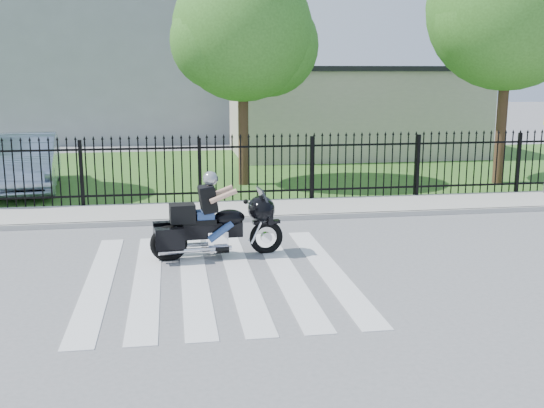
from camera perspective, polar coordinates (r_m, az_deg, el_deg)
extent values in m
plane|color=slate|center=(11.15, -4.92, -6.47)|extent=(120.00, 120.00, 0.00)
cube|color=#ADAAA3|center=(15.96, -6.25, -0.69)|extent=(40.00, 2.00, 0.12)
cube|color=#ADAAA3|center=(14.98, -6.05, -1.50)|extent=(40.00, 0.12, 0.12)
cube|color=#345D1F|center=(22.85, -7.15, 2.93)|extent=(40.00, 12.00, 0.02)
cube|color=black|center=(16.88, -6.45, 1.00)|extent=(26.00, 0.04, 0.05)
cube|color=black|center=(16.70, -6.54, 5.05)|extent=(26.00, 0.04, 0.05)
cylinder|color=#382316|center=(19.75, -2.59, 7.68)|extent=(0.32, 0.32, 4.16)
sphere|color=#32631C|center=(19.73, -2.67, 15.23)|extent=(4.20, 4.20, 4.20)
cylinder|color=#382316|center=(21.23, 19.96, 8.15)|extent=(0.32, 0.32, 4.80)
sphere|color=#32631C|center=(21.28, 20.54, 16.22)|extent=(5.00, 5.00, 5.00)
cube|color=#C0B4A0|center=(27.72, 7.21, 8.09)|extent=(10.00, 6.00, 3.50)
cube|color=black|center=(27.67, 7.31, 11.92)|extent=(10.20, 6.20, 0.20)
cube|color=#94979D|center=(36.73, -13.07, 15.40)|extent=(15.00, 10.00, 12.00)
torus|color=black|center=(12.40, -0.52, -3.01)|extent=(0.68, 0.18, 0.67)
torus|color=black|center=(12.11, -9.24, -3.53)|extent=(0.72, 0.21, 0.71)
cube|color=black|center=(12.14, -5.63, -2.35)|extent=(1.27, 0.34, 0.29)
ellipsoid|color=black|center=(12.15, -3.85, -1.23)|extent=(0.63, 0.44, 0.32)
cube|color=black|center=(12.07, -6.56, -1.56)|extent=(0.65, 0.36, 0.10)
cube|color=silver|center=(12.20, -4.94, -3.06)|extent=(0.41, 0.32, 0.29)
ellipsoid|color=black|center=(12.25, -0.96, -0.46)|extent=(0.58, 0.74, 0.52)
cube|color=black|center=(12.00, -8.04, -0.83)|extent=(0.50, 0.41, 0.35)
cube|color=navy|center=(12.06, -6.02, -0.99)|extent=(0.35, 0.32, 0.17)
sphere|color=#9CA0A3|center=(11.95, -5.54, 2.29)|extent=(0.28, 0.28, 0.28)
imported|color=#A2B2CC|center=(20.31, -21.20, 3.51)|extent=(2.33, 5.19, 1.65)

